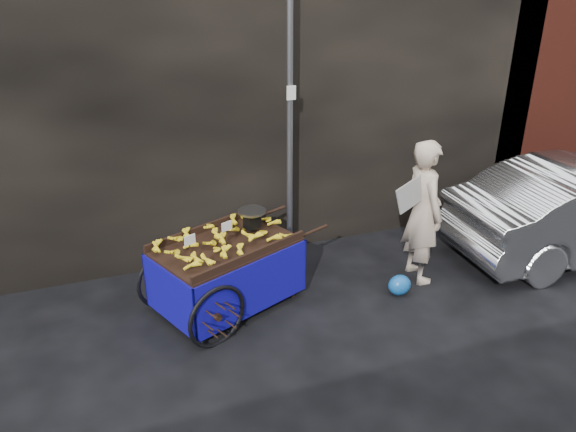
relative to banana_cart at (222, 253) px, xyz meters
name	(u,v)px	position (x,y,z in m)	size (l,w,h in m)	color
ground	(303,308)	(0.90, -0.38, -0.76)	(80.00, 80.00, 0.00)	black
building_wall	(265,67)	(1.29, 2.22, 1.74)	(13.50, 2.00, 5.00)	black
street_pole	(290,122)	(1.20, 0.92, 1.25)	(0.12, 0.10, 4.00)	slate
banana_cart	(222,253)	(0.00, 0.00, 0.00)	(2.47, 1.80, 1.23)	black
vendor	(423,212)	(2.64, -0.18, 0.21)	(0.79, 0.73, 1.93)	beige
plastic_bag	(399,285)	(2.18, -0.50, -0.62)	(0.30, 0.24, 0.27)	#175DB0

